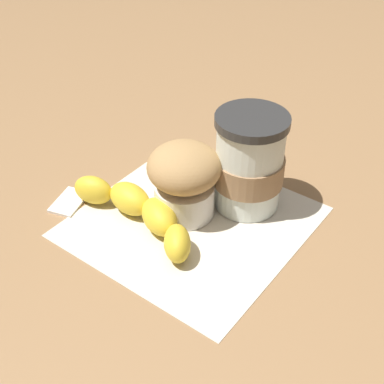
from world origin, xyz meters
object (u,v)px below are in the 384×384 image
at_px(muffin, 184,178).
at_px(sugar_packet, 69,201).
at_px(banana, 140,211).
at_px(coffee_cup, 249,163).

xyz_separation_m(muffin, sugar_packet, (0.06, -0.13, -0.05)).
xyz_separation_m(muffin, banana, (0.04, -0.03, -0.03)).
bearing_deg(banana, muffin, 141.89).
bearing_deg(coffee_cup, banana, -42.45).
bearing_deg(coffee_cup, sugar_packet, -59.10).
relative_size(banana, sugar_packet, 3.75).
relative_size(coffee_cup, banana, 0.63).
distance_m(coffee_cup, banana, 0.14).
distance_m(muffin, sugar_packet, 0.15).
distance_m(muffin, banana, 0.06).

